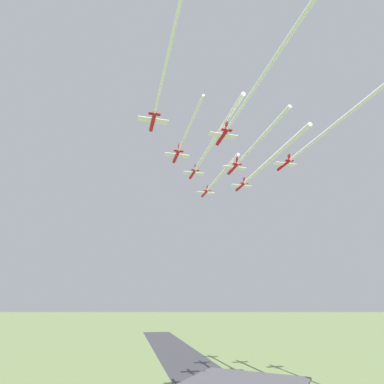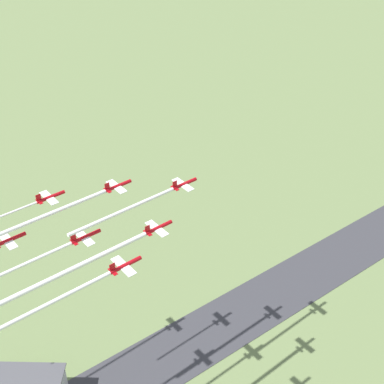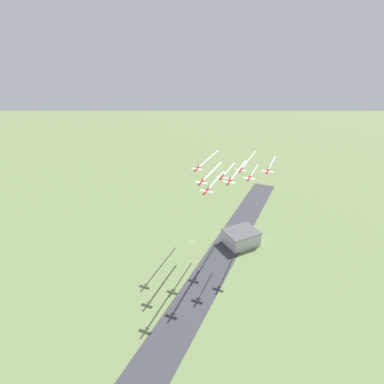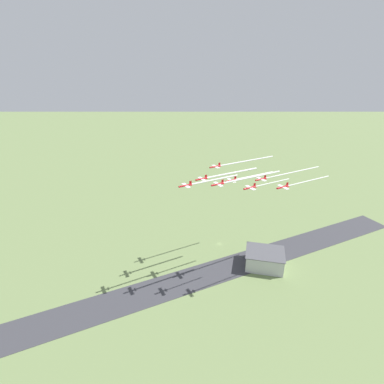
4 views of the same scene
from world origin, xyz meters
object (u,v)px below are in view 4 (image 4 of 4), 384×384
jet_3 (250,188)px  jet_7 (261,179)px  jet_6 (283,187)px  jet_5 (215,167)px  jet_2 (202,179)px  jet_0 (186,185)px  jet_1 (218,184)px  hangar (265,259)px  jet_4 (231,180)px

jet_3 → jet_7: 21.51m
jet_3 → jet_6: bearing=-120.5°
jet_3 → jet_5: jet_5 is taller
jet_2 → jet_6: (56.43, -9.28, 2.50)m
jet_0 → jet_6: (63.51, 11.00, 0.10)m
jet_3 → jet_7: size_ratio=1.00×
jet_1 → jet_7: bearing=-90.0°
jet_0 → hangar: bearing=-101.7°
jet_2 → jet_6: jet_6 is taller
jet_5 → hangar: bearing=-141.1°
jet_4 → jet_5: (-14.09, 16.62, 4.08)m
jet_0 → jet_6: jet_6 is taller
jet_0 → jet_4: 37.18m
jet_5 → jet_6: (49.35, -29.57, -0.74)m
jet_2 → jet_7: 42.97m
jet_1 → jet_5: (-7.01, 36.90, -0.50)m
jet_3 → jet_4: size_ratio=1.00×
jet_1 → jet_4: (7.08, 20.28, -4.58)m
jet_0 → jet_2: bearing=-59.5°
jet_3 → jet_6: (21.17, 3.67, 0.87)m
jet_2 → jet_4: 21.50m
jet_4 → jet_6: 37.71m
jet_6 → jet_7: (-14.09, 16.62, -1.94)m
jet_1 → hangar: bearing=-93.2°
jet_1 → jet_2: bearing=0.0°
jet_2 → jet_6: bearing=-139.6°
jet_3 → jet_7: jet_3 is taller
jet_1 → jet_6: size_ratio=1.00×
jet_2 → jet_7: (42.34, 7.33, 0.56)m
jet_5 → jet_6: 57.53m
jet_2 → jet_5: (7.08, 20.28, 3.24)m
jet_1 → jet_4: 21.97m
jet_1 → jet_3: jet_1 is taller
jet_4 → jet_2: bearing=59.5°
jet_5 → jet_3: bearing=-180.0°
jet_5 → jet_6: size_ratio=1.00×
jet_4 → jet_7: (21.17, 3.67, 1.41)m
jet_1 → jet_3: (21.17, 3.67, -2.11)m
jet_6 → jet_5: bearing=18.8°
jet_0 → jet_6: 64.45m
jet_2 → jet_3: (35.26, -12.95, 1.63)m
jet_0 → jet_7: bearing=-101.1°
jet_0 → jet_1: jet_1 is taller
hangar → jet_4: size_ratio=3.62×
jet_1 → jet_0: bearing=59.5°
jet_1 → jet_2: 22.10m
jet_1 → jet_3: bearing=-120.5°
jet_0 → jet_5: 42.98m
jet_0 → jet_2: (7.08, 20.28, -2.40)m
jet_5 → jet_7: bearing=-150.5°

